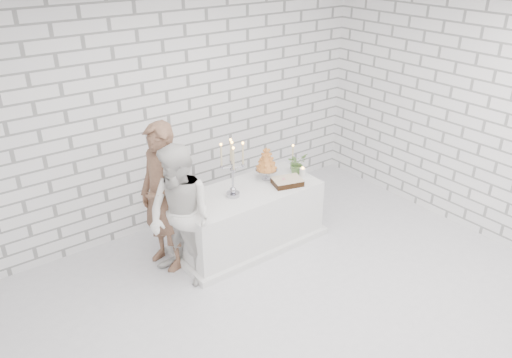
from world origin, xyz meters
name	(u,v)px	position (x,y,z in m)	size (l,w,h in m)	color
ground	(295,317)	(0.00, 0.00, 0.00)	(6.00, 5.00, 0.01)	silver
ceiling	(308,13)	(0.00, 0.00, 3.00)	(6.00, 5.00, 0.01)	white
wall_back	(168,115)	(0.00, 2.50, 1.50)	(6.00, 0.01, 3.00)	white
wall_right	(485,120)	(3.00, 0.00, 1.50)	(0.01, 5.00, 3.00)	white
cake_table	(248,217)	(0.44, 1.41, 0.38)	(1.80, 0.80, 0.75)	white
groom	(163,198)	(-0.59, 1.63, 0.89)	(0.65, 0.42, 1.77)	brown
bride	(180,217)	(-0.58, 1.25, 0.81)	(0.79, 0.61, 1.62)	white
candelabra	(232,169)	(0.21, 1.40, 1.10)	(0.28, 0.28, 0.70)	#9C9CA6
croquembouche	(266,163)	(0.81, 1.52, 0.97)	(0.28, 0.28, 0.44)	#AE652C
chocolate_cake	(287,182)	(0.92, 1.24, 0.79)	(0.35, 0.25, 0.08)	black
pillar_candle	(303,173)	(1.21, 1.29, 0.81)	(0.08, 0.08, 0.12)	white
extra_taper	(293,157)	(1.28, 1.56, 0.91)	(0.06, 0.06, 0.32)	#C8B88C
flowers	(297,163)	(1.23, 1.43, 0.89)	(0.25, 0.22, 0.28)	#4D793D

